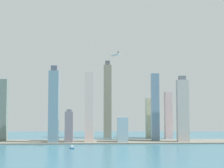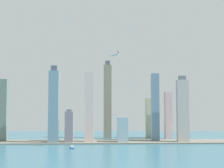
{
  "view_description": "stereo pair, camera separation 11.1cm",
  "coord_description": "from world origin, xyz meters",
  "px_view_note": "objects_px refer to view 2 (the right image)",
  "views": [
    {
      "loc": [
        20.84,
        -228.49,
        77.51
      ],
      "look_at": [
        43.89,
        443.2,
        124.12
      ],
      "focal_mm": 51.8,
      "sensor_mm": 36.0,
      "label": 1
    },
    {
      "loc": [
        20.95,
        -228.5,
        77.51
      ],
      "look_at": [
        43.89,
        443.2,
        124.12
      ],
      "focal_mm": 51.8,
      "sensor_mm": 36.0,
      "label": 2
    }
  ],
  "objects_px": {
    "skyscraper_4": "(183,110)",
    "skyscraper_9": "(54,106)",
    "skyscraper_8": "(3,110)",
    "skyscraper_3": "(89,107)",
    "skyscraper_0": "(108,101)",
    "skyscraper_1": "(69,127)",
    "boat_2": "(72,148)",
    "skyscraper_7": "(168,115)",
    "skyscraper_11": "(155,107)",
    "airplane": "(115,55)",
    "skyscraper_10": "(150,118)",
    "skyscraper_5": "(123,130)"
  },
  "relations": [
    {
      "from": "skyscraper_4",
      "to": "skyscraper_8",
      "type": "xyz_separation_m",
      "value": [
        -392.12,
        29.99,
        -0.16
      ]
    },
    {
      "from": "skyscraper_4",
      "to": "skyscraper_5",
      "type": "height_order",
      "value": "skyscraper_4"
    },
    {
      "from": "skyscraper_1",
      "to": "skyscraper_11",
      "type": "relative_size",
      "value": 0.47
    },
    {
      "from": "skyscraper_0",
      "to": "skyscraper_8",
      "type": "distance_m",
      "value": 245.13
    },
    {
      "from": "skyscraper_1",
      "to": "skyscraper_8",
      "type": "xyz_separation_m",
      "value": [
        -149.26,
        32.82,
        34.45
      ]
    },
    {
      "from": "skyscraper_7",
      "to": "skyscraper_4",
      "type": "bearing_deg",
      "value": -79.29
    },
    {
      "from": "skyscraper_5",
      "to": "skyscraper_7",
      "type": "relative_size",
      "value": 0.49
    },
    {
      "from": "skyscraper_10",
      "to": "airplane",
      "type": "height_order",
      "value": "airplane"
    },
    {
      "from": "skyscraper_8",
      "to": "skyscraper_9",
      "type": "xyz_separation_m",
      "value": [
        116.83,
        -35.49,
        9.72
      ]
    },
    {
      "from": "skyscraper_0",
      "to": "skyscraper_7",
      "type": "height_order",
      "value": "skyscraper_0"
    },
    {
      "from": "skyscraper_9",
      "to": "skyscraper_1",
      "type": "bearing_deg",
      "value": 4.71
    },
    {
      "from": "boat_2",
      "to": "skyscraper_9",
      "type": "bearing_deg",
      "value": -156.31
    },
    {
      "from": "skyscraper_4",
      "to": "skyscraper_9",
      "type": "height_order",
      "value": "skyscraper_9"
    },
    {
      "from": "skyscraper_10",
      "to": "skyscraper_11",
      "type": "height_order",
      "value": "skyscraper_11"
    },
    {
      "from": "skyscraper_1",
      "to": "skyscraper_3",
      "type": "distance_m",
      "value": 60.18
    },
    {
      "from": "skyscraper_5",
      "to": "skyscraper_11",
      "type": "distance_m",
      "value": 92.73
    },
    {
      "from": "skyscraper_4",
      "to": "skyscraper_10",
      "type": "xyz_separation_m",
      "value": [
        -55.16,
        108.27,
        -20.08
      ]
    },
    {
      "from": "skyscraper_5",
      "to": "boat_2",
      "type": "distance_m",
      "value": 134.6
    },
    {
      "from": "skyscraper_9",
      "to": "airplane",
      "type": "bearing_deg",
      "value": -27.61
    },
    {
      "from": "skyscraper_3",
      "to": "boat_2",
      "type": "bearing_deg",
      "value": -106.27
    },
    {
      "from": "skyscraper_5",
      "to": "skyscraper_9",
      "type": "xyz_separation_m",
      "value": [
        -145.59,
        -6.22,
        51.04
      ]
    },
    {
      "from": "skyscraper_1",
      "to": "airplane",
      "type": "relative_size",
      "value": 2.96
    },
    {
      "from": "skyscraper_1",
      "to": "airplane",
      "type": "xyz_separation_m",
      "value": [
        94.47,
        -69.06,
        142.69
      ]
    },
    {
      "from": "skyscraper_7",
      "to": "skyscraper_11",
      "type": "relative_size",
      "value": 0.74
    },
    {
      "from": "skyscraper_0",
      "to": "skyscraper_1",
      "type": "xyz_separation_m",
      "value": [
        -83.29,
        -106.81,
        -57.49
      ]
    },
    {
      "from": "airplane",
      "to": "skyscraper_9",
      "type": "bearing_deg",
      "value": 30.93
    },
    {
      "from": "skyscraper_0",
      "to": "skyscraper_9",
      "type": "bearing_deg",
      "value": -136.59
    },
    {
      "from": "airplane",
      "to": "skyscraper_3",
      "type": "bearing_deg",
      "value": 1.74
    },
    {
      "from": "skyscraper_3",
      "to": "skyscraper_10",
      "type": "relative_size",
      "value": 1.55
    },
    {
      "from": "skyscraper_1",
      "to": "skyscraper_8",
      "type": "bearing_deg",
      "value": 167.6
    },
    {
      "from": "skyscraper_3",
      "to": "boat_2",
      "type": "distance_m",
      "value": 123.69
    },
    {
      "from": "skyscraper_0",
      "to": "skyscraper_10",
      "type": "bearing_deg",
      "value": 2.36
    },
    {
      "from": "skyscraper_9",
      "to": "skyscraper_11",
      "type": "distance_m",
      "value": 222.78
    },
    {
      "from": "skyscraper_3",
      "to": "skyscraper_4",
      "type": "relative_size",
      "value": 1.06
    },
    {
      "from": "skyscraper_1",
      "to": "skyscraper_4",
      "type": "height_order",
      "value": "skyscraper_4"
    },
    {
      "from": "airplane",
      "to": "skyscraper_5",
      "type": "bearing_deg",
      "value": -45.88
    },
    {
      "from": "skyscraper_7",
      "to": "airplane",
      "type": "xyz_separation_m",
      "value": [
        -133.45,
        -150.83,
        120.93
      ]
    },
    {
      "from": "skyscraper_0",
      "to": "skyscraper_9",
      "type": "xyz_separation_m",
      "value": [
        -115.73,
        -109.49,
        -13.32
      ]
    },
    {
      "from": "skyscraper_1",
      "to": "boat_2",
      "type": "xyz_separation_m",
      "value": [
        14.37,
        -84.25,
        -32.42
      ]
    },
    {
      "from": "skyscraper_10",
      "to": "boat_2",
      "type": "xyz_separation_m",
      "value": [
        -173.32,
        -195.36,
        -46.95
      ]
    },
    {
      "from": "skyscraper_0",
      "to": "skyscraper_3",
      "type": "distance_m",
      "value": 105.56
    },
    {
      "from": "skyscraper_8",
      "to": "skyscraper_3",
      "type": "bearing_deg",
      "value": -6.53
    },
    {
      "from": "skyscraper_10",
      "to": "skyscraper_1",
      "type": "bearing_deg",
      "value": -149.38
    },
    {
      "from": "boat_2",
      "to": "skyscraper_11",
      "type": "bearing_deg",
      "value": 117.2
    },
    {
      "from": "skyscraper_10",
      "to": "skyscraper_3",
      "type": "bearing_deg",
      "value": -145.46
    },
    {
      "from": "skyscraper_3",
      "to": "skyscraper_11",
      "type": "height_order",
      "value": "skyscraper_3"
    },
    {
      "from": "skyscraper_0",
      "to": "skyscraper_8",
      "type": "xyz_separation_m",
      "value": [
        -232.56,
        -73.99,
        -23.04
      ]
    },
    {
      "from": "skyscraper_9",
      "to": "skyscraper_4",
      "type": "bearing_deg",
      "value": 1.15
    },
    {
      "from": "skyscraper_9",
      "to": "boat_2",
      "type": "xyz_separation_m",
      "value": [
        46.81,
        -81.58,
        -76.59
      ]
    },
    {
      "from": "skyscraper_1",
      "to": "airplane",
      "type": "distance_m",
      "value": 184.54
    }
  ]
}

